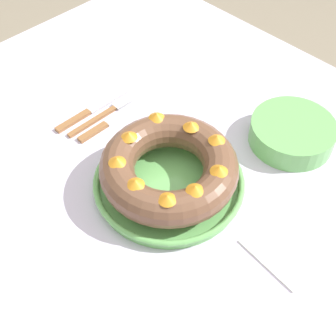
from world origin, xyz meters
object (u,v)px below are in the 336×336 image
object	(u,v)px
serving_knife	(88,112)
side_bowl	(292,133)
serving_dish	(168,184)
bundt_cake	(168,168)
fork	(106,113)
cake_knife	(105,125)
napkin	(282,252)

from	to	relation	value
serving_knife	side_bowl	xyz separation A→B (m)	(0.37, 0.25, 0.02)
serving_dish	side_bowl	bearing A→B (deg)	71.56
bundt_cake	serving_knife	size ratio (longest dim) A/B	1.32
bundt_cake	fork	distance (m)	0.26
serving_dish	bundt_cake	bearing A→B (deg)	10.21
bundt_cake	side_bowl	bearing A→B (deg)	71.58
fork	side_bowl	distance (m)	0.41
cake_knife	napkin	xyz separation A→B (m)	(0.47, 0.02, -0.00)
bundt_cake	side_bowl	world-z (taller)	bundt_cake
side_bowl	serving_dish	bearing A→B (deg)	-108.44
napkin	bundt_cake	bearing A→B (deg)	-170.27
cake_knife	bundt_cake	bearing A→B (deg)	-1.25
serving_dish	napkin	xyz separation A→B (m)	(0.24, 0.04, -0.01)
serving_knife	fork	bearing A→B (deg)	42.68
serving_knife	side_bowl	world-z (taller)	side_bowl
serving_dish	fork	xyz separation A→B (m)	(-0.25, 0.05, -0.01)
fork	serving_knife	world-z (taller)	serving_knife
fork	serving_knife	distance (m)	0.04
fork	side_bowl	size ratio (longest dim) A/B	1.01
bundt_cake	cake_knife	bearing A→B (deg)	173.71
serving_dish	cake_knife	world-z (taller)	serving_dish
side_bowl	bundt_cake	bearing A→B (deg)	-108.42
serving_knife	napkin	bearing A→B (deg)	2.98
cake_knife	side_bowl	world-z (taller)	side_bowl
fork	napkin	size ratio (longest dim) A/B	1.42
serving_knife	cake_knife	distance (m)	0.06
fork	napkin	bearing A→B (deg)	0.69
cake_knife	side_bowl	distance (m)	0.40
serving_knife	napkin	size ratio (longest dim) A/B	1.56
serving_dish	serving_knife	distance (m)	0.28
bundt_cake	serving_dish	bearing A→B (deg)	-169.79
serving_dish	cake_knife	xyz separation A→B (m)	(-0.22, 0.02, -0.01)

